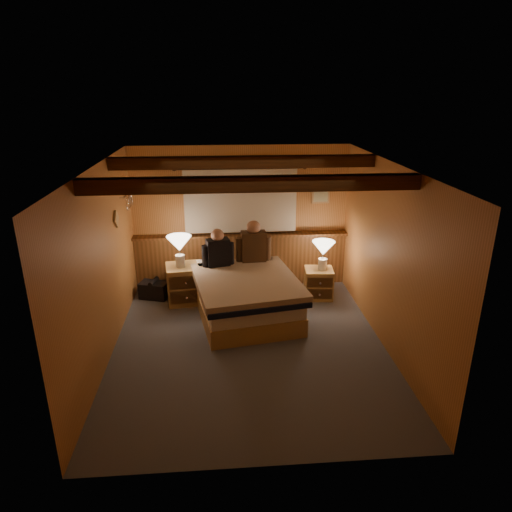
{
  "coord_description": "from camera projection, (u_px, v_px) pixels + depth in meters",
  "views": [
    {
      "loc": [
        -0.34,
        -5.33,
        3.26
      ],
      "look_at": [
        0.12,
        0.4,
        1.13
      ],
      "focal_mm": 32.0,
      "sensor_mm": 36.0,
      "label": 1
    }
  ],
  "objects": [
    {
      "name": "wainscot",
      "position": [
        241.0,
        258.0,
        7.87
      ],
      "size": [
        3.6,
        0.23,
        0.94
      ],
      "color": "brown",
      "rests_on": "wall_back"
    },
    {
      "name": "curtain_window",
      "position": [
        240.0,
        200.0,
        7.51
      ],
      "size": [
        2.18,
        0.09,
        1.11
      ],
      "color": "#4E2B13",
      "rests_on": "wall_back"
    },
    {
      "name": "floor",
      "position": [
        249.0,
        345.0,
        6.14
      ],
      "size": [
        4.2,
        4.2,
        0.0
      ],
      "primitive_type": "plane",
      "color": "#4D525C",
      "rests_on": "ground"
    },
    {
      "name": "coat_rail",
      "position": [
        128.0,
        199.0,
        6.9
      ],
      "size": [
        0.05,
        0.55,
        0.24
      ],
      "color": "silver",
      "rests_on": "wall_left"
    },
    {
      "name": "wall_back",
      "position": [
        240.0,
        218.0,
        7.68
      ],
      "size": [
        3.6,
        0.0,
        3.6
      ],
      "primitive_type": "plane",
      "rotation": [
        1.57,
        0.0,
        0.0
      ],
      "color": "#C68447",
      "rests_on": "floor"
    },
    {
      "name": "person_right",
      "position": [
        254.0,
        244.0,
        7.28
      ],
      "size": [
        0.57,
        0.24,
        0.69
      ],
      "rotation": [
        0.0,
        0.0,
        0.05
      ],
      "color": "#452E1B",
      "rests_on": "bed"
    },
    {
      "name": "duffel_bag",
      "position": [
        154.0,
        290.0,
        7.48
      ],
      "size": [
        0.51,
        0.39,
        0.32
      ],
      "rotation": [
        0.0,
        0.0,
        -0.3
      ],
      "color": "black",
      "rests_on": "floor"
    },
    {
      "name": "ceiling_beams",
      "position": [
        247.0,
        172.0,
        5.47
      ],
      "size": [
        3.6,
        1.65,
        0.16
      ],
      "color": "#4E2B13",
      "rests_on": "ceiling"
    },
    {
      "name": "nightstand_left",
      "position": [
        185.0,
        284.0,
        7.3
      ],
      "size": [
        0.62,
        0.58,
        0.61
      ],
      "rotation": [
        0.0,
        0.0,
        0.14
      ],
      "color": "tan",
      "rests_on": "floor"
    },
    {
      "name": "lamp_right",
      "position": [
        323.0,
        250.0,
        7.26
      ],
      "size": [
        0.36,
        0.36,
        0.48
      ],
      "color": "white",
      "rests_on": "nightstand_right"
    },
    {
      "name": "wall_right",
      "position": [
        388.0,
        258.0,
        5.86
      ],
      "size": [
        0.0,
        4.2,
        4.2
      ],
      "primitive_type": "plane",
      "rotation": [
        1.57,
        0.0,
        -1.57
      ],
      "color": "#C68447",
      "rests_on": "floor"
    },
    {
      "name": "framed_print",
      "position": [
        321.0,
        196.0,
        7.64
      ],
      "size": [
        0.3,
        0.04,
        0.25
      ],
      "color": "tan",
      "rests_on": "wall_back"
    },
    {
      "name": "lamp_left",
      "position": [
        179.0,
        245.0,
        7.04
      ],
      "size": [
        0.38,
        0.38,
        0.5
      ],
      "color": "white",
      "rests_on": "nightstand_left"
    },
    {
      "name": "bed",
      "position": [
        245.0,
        295.0,
        6.85
      ],
      "size": [
        1.71,
        2.06,
        0.63
      ],
      "rotation": [
        0.0,
        0.0,
        0.17
      ],
      "color": "tan",
      "rests_on": "floor"
    },
    {
      "name": "nightstand_right",
      "position": [
        318.0,
        283.0,
        7.46
      ],
      "size": [
        0.49,
        0.45,
        0.49
      ],
      "rotation": [
        0.0,
        0.0,
        -0.1
      ],
      "color": "tan",
      "rests_on": "floor"
    },
    {
      "name": "wall_front",
      "position": [
        265.0,
        353.0,
        3.76
      ],
      "size": [
        3.6,
        0.0,
        3.6
      ],
      "primitive_type": "plane",
      "rotation": [
        -1.57,
        0.0,
        0.0
      ],
      "color": "#C68447",
      "rests_on": "floor"
    },
    {
      "name": "ceiling",
      "position": [
        248.0,
        166.0,
        5.3
      ],
      "size": [
        4.2,
        4.2,
        0.0
      ],
      "primitive_type": "plane",
      "rotation": [
        3.14,
        0.0,
        0.0
      ],
      "color": "#DDAC53",
      "rests_on": "wall_back"
    },
    {
      "name": "wall_left",
      "position": [
        102.0,
        266.0,
        5.58
      ],
      "size": [
        0.0,
        4.2,
        4.2
      ],
      "primitive_type": "plane",
      "rotation": [
        1.57,
        0.0,
        1.57
      ],
      "color": "#C68447",
      "rests_on": "floor"
    },
    {
      "name": "person_left",
      "position": [
        218.0,
        251.0,
        7.1
      ],
      "size": [
        0.5,
        0.28,
        0.62
      ],
      "rotation": [
        0.0,
        0.0,
        0.24
      ],
      "color": "black",
      "rests_on": "bed"
    }
  ]
}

